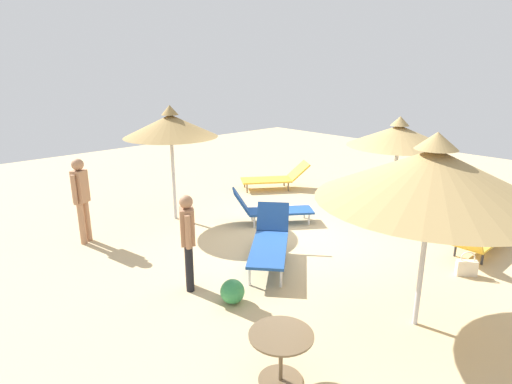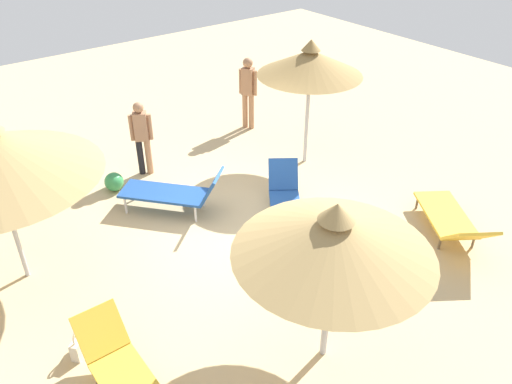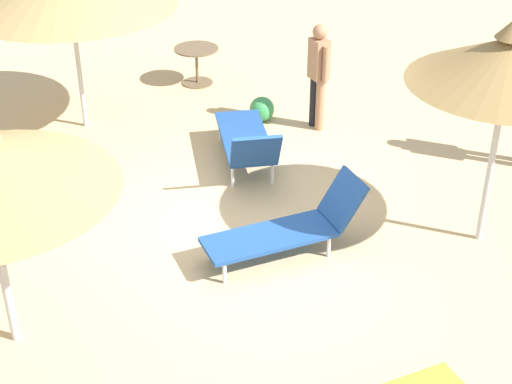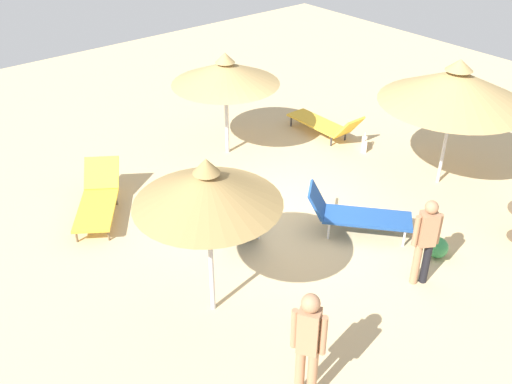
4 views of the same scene
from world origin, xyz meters
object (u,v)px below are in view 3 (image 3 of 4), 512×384
Objects in this scene: lounge_chair_near_right at (290,226)px; side_table_round at (197,59)px; person_standing_front at (318,71)px; lounge_chair_back at (247,141)px; beach_ball at (262,109)px; parasol_umbrella_edge at (509,61)px.

lounge_chair_near_right reaches higher than side_table_round.
lounge_chair_near_right is 5.15m from side_table_round.
lounge_chair_near_right is at bearing -157.80° from person_standing_front.
lounge_chair_back is at bearing -132.42° from side_table_round.
lounge_chair_back is 1.57m from beach_ball.
lounge_chair_near_right reaches higher than beach_ball.
parasol_umbrella_edge is at bearing -110.90° from side_table_round.
parasol_umbrella_edge is 1.44× the size of lounge_chair_back.
parasol_umbrella_edge is at bearing -90.08° from lounge_chair_back.
person_standing_front is 2.58m from side_table_round.
lounge_chair_near_right is 1.14× the size of person_standing_front.
beach_ball is (2.84, 2.07, -0.17)m from lounge_chair_near_right.
lounge_chair_back is at bearing 173.18° from person_standing_front.
parasol_umbrella_edge is 1.47× the size of lounge_chair_near_right.
side_table_round is at bearing 67.92° from beach_ball.
lounge_chair_back is 1.72m from person_standing_front.
lounge_chair_back is (1.43, 1.45, 0.07)m from lounge_chair_near_right.
person_standing_front is 1.11m from beach_ball.
parasol_umbrella_edge is 2.93m from lounge_chair_near_right.
lounge_chair_near_right is 3.36m from person_standing_front.
person_standing_front is at bearing -6.82° from lounge_chair_back.
side_table_round is at bearing 69.10° from parasol_umbrella_edge.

